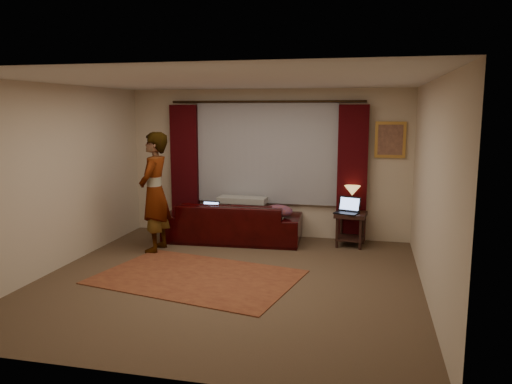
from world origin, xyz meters
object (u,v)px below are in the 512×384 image
Objects in this scene: tiffany_lamp at (352,198)px; laptop_table at (347,206)px; laptop_sofa at (209,209)px; end_table at (350,229)px; person at (155,192)px; sofa at (233,214)px.

tiffany_lamp is 1.07× the size of laptop_table.
end_table is at bearing 8.53° from laptop_sofa.
person reaches higher than laptop_sofa.
end_table is 0.51m from tiffany_lamp.
end_table is at bearing -93.15° from tiffany_lamp.
person is (-3.04, -1.11, 0.17)m from tiffany_lamp.
person is (-0.67, -0.69, 0.37)m from laptop_sofa.
laptop_sofa reaches higher than end_table.
sofa is at bearing 25.11° from laptop_sofa.
person reaches higher than tiffany_lamp.
end_table is 1.32× the size of tiffany_lamp.
tiffany_lamp is 0.26m from laptop_table.
sofa reaches higher than laptop_sofa.
laptop_table is at bearing 104.34° from person.
tiffany_lamp reaches higher than laptop_sofa.
laptop_sofa is 1.03m from person.
sofa is 5.82× the size of laptop_table.
end_table is at bearing -179.51° from sofa.
laptop_table reaches higher than laptop_sofa.
sofa is 4.12× the size of end_table.
tiffany_lamp is (0.01, 0.13, 0.50)m from end_table.
person is at bearing -159.87° from tiffany_lamp.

